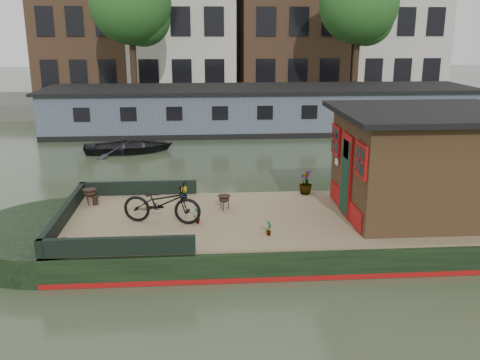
{
  "coord_description": "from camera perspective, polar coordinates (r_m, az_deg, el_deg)",
  "views": [
    {
      "loc": [
        -2.85,
        -11.48,
        4.82
      ],
      "look_at": [
        -1.96,
        0.5,
        1.39
      ],
      "focal_mm": 40.0,
      "sensor_mm": 36.0,
      "label": 1
    }
  ],
  "objects": [
    {
      "name": "bicycle",
      "position": [
        11.89,
        -8.33,
        -2.42
      ],
      "size": [
        1.84,
        0.98,
        0.92
      ],
      "primitive_type": "imported",
      "rotation": [
        0.0,
        0.0,
        1.35
      ],
      "color": "black",
      "rests_on": "houseboat_deck"
    },
    {
      "name": "potted_plant_b",
      "position": [
        13.39,
        -6.0,
        -1.49
      ],
      "size": [
        0.25,
        0.26,
        0.37
      ],
      "primitive_type": "imported",
      "rotation": [
        0.0,
        0.0,
        2.19
      ],
      "color": "brown",
      "rests_on": "houseboat_deck"
    },
    {
      "name": "bollard_stbd",
      "position": [
        11.15,
        -18.31,
        -6.4
      ],
      "size": [
        0.16,
        0.16,
        0.18
      ],
      "primitive_type": "cylinder",
      "color": "black",
      "rests_on": "houseboat_deck"
    },
    {
      "name": "far_houseboat",
      "position": [
        25.93,
        2.15,
        7.38
      ],
      "size": [
        20.4,
        4.4,
        2.11
      ],
      "color": "#4E5868",
      "rests_on": "ground"
    },
    {
      "name": "potted_plant_a",
      "position": [
        11.85,
        -4.57,
        -3.79
      ],
      "size": [
        0.22,
        0.23,
        0.37
      ],
      "primitive_type": "imported",
      "rotation": [
        0.0,
        0.0,
        0.98
      ],
      "color": "maroon",
      "rests_on": "houseboat_deck"
    },
    {
      "name": "bollard_port",
      "position": [
        13.52,
        -15.18,
        -2.11
      ],
      "size": [
        0.2,
        0.2,
        0.23
      ],
      "primitive_type": "cylinder",
      "color": "black",
      "rests_on": "houseboat_deck"
    },
    {
      "name": "quay",
      "position": [
        32.4,
        0.86,
        8.18
      ],
      "size": [
        60.0,
        6.0,
        0.9
      ],
      "primitive_type": "cube",
      "color": "#47443F",
      "rests_on": "ground"
    },
    {
      "name": "dinghy",
      "position": [
        21.97,
        -11.77,
        3.9
      ],
      "size": [
        3.84,
        2.98,
        0.73
      ],
      "primitive_type": "imported",
      "rotation": [
        0.0,
        0.0,
        1.71
      ],
      "color": "black",
      "rests_on": "ground"
    },
    {
      "name": "houseboat_deck",
      "position": [
        12.55,
        9.17,
        -3.82
      ],
      "size": [
        11.8,
        3.8,
        0.05
      ],
      "primitive_type": "cube",
      "color": "#7E6F4E",
      "rests_on": "houseboat_hull"
    },
    {
      "name": "bow_bulwark",
      "position": [
        12.36,
        -14.36,
        -3.46
      ],
      "size": [
        3.0,
        4.0,
        0.35
      ],
      "color": "black",
      "rests_on": "houseboat_deck"
    },
    {
      "name": "cabin",
      "position": [
        12.88,
        18.94,
        1.84
      ],
      "size": [
        4.0,
        3.5,
        2.42
      ],
      "color": "#322413",
      "rests_on": "houseboat_deck"
    },
    {
      "name": "tree_left",
      "position": [
        30.77,
        -11.31,
        17.64
      ],
      "size": [
        4.4,
        4.4,
        7.4
      ],
      "color": "#332316",
      "rests_on": "quay"
    },
    {
      "name": "tree_right",
      "position": [
        31.86,
        12.77,
        17.5
      ],
      "size": [
        4.4,
        4.4,
        7.4
      ],
      "color": "#332316",
      "rests_on": "quay"
    },
    {
      "name": "houseboat_hull",
      "position": [
        12.44,
        3.09,
        -5.54
      ],
      "size": [
        14.01,
        4.02,
        0.6
      ],
      "color": "black",
      "rests_on": "ground"
    },
    {
      "name": "ground",
      "position": [
        12.77,
        9.05,
        -6.46
      ],
      "size": [
        120.0,
        120.0,
        0.0
      ],
      "primitive_type": "plane",
      "color": "#2E3B26",
      "rests_on": "ground"
    },
    {
      "name": "potted_plant_e",
      "position": [
        11.16,
        3.08,
        -5.11
      ],
      "size": [
        0.19,
        0.21,
        0.34
      ],
      "primitive_type": "imported",
      "rotation": [
        0.0,
        0.0,
        1.04
      ],
      "color": "#A2642F",
      "rests_on": "houseboat_deck"
    },
    {
      "name": "potted_plant_d",
      "position": [
        13.95,
        7.01,
        -0.26
      ],
      "size": [
        0.43,
        0.43,
        0.62
      ],
      "primitive_type": "imported",
      "rotation": [
        0.0,
        0.0,
        4.98
      ],
      "color": "brown",
      "rests_on": "houseboat_deck"
    },
    {
      "name": "brazier_rear",
      "position": [
        13.59,
        -15.71,
        -1.71
      ],
      "size": [
        0.44,
        0.44,
        0.38
      ],
      "primitive_type": null,
      "rotation": [
        0.0,
        0.0,
        -0.29
      ],
      "color": "black",
      "rests_on": "houseboat_deck"
    },
    {
      "name": "brazier_front",
      "position": [
        12.7,
        -1.7,
        -2.41
      ],
      "size": [
        0.41,
        0.41,
        0.35
      ],
      "primitive_type": null,
      "rotation": [
        0.0,
        0.0,
        -0.31
      ],
      "color": "black",
      "rests_on": "houseboat_deck"
    }
  ]
}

